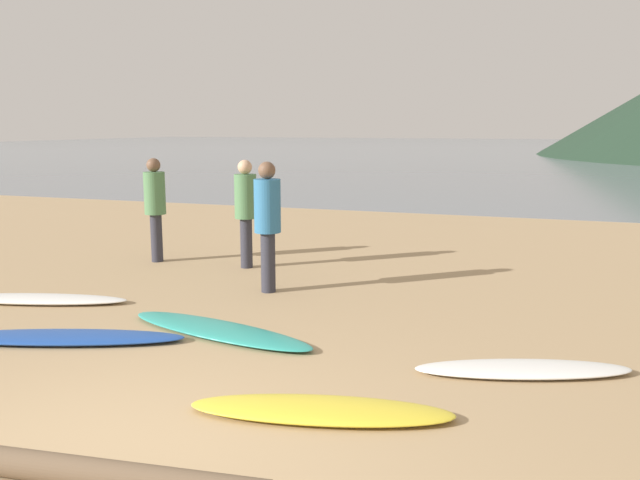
# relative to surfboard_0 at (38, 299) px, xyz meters

# --- Properties ---
(ground_plane) EXTENTS (120.00, 120.00, 0.20)m
(ground_plane) POSITION_rel_surfboard_0_xyz_m (3.36, 6.72, -0.15)
(ground_plane) COLOR tan
(ground_plane) RESTS_ON ground
(ocean_water) EXTENTS (140.00, 100.00, 0.01)m
(ocean_water) POSITION_rel_surfboard_0_xyz_m (3.36, 60.04, -0.05)
(ocean_water) COLOR slate
(ocean_water) RESTS_ON ground
(surfboard_0) EXTENTS (2.35, 1.05, 0.09)m
(surfboard_0) POSITION_rel_surfboard_0_xyz_m (0.00, 0.00, 0.00)
(surfboard_0) COLOR white
(surfboard_0) RESTS_ON ground
(surfboard_1) EXTENTS (2.59, 1.29, 0.10)m
(surfboard_1) POSITION_rel_surfboard_0_xyz_m (1.34, -1.14, 0.00)
(surfboard_1) COLOR #1E479E
(surfboard_1) RESTS_ON ground
(surfboard_2) EXTENTS (2.47, 1.11, 0.09)m
(surfboard_2) POSITION_rel_surfboard_0_xyz_m (2.76, -0.38, -0.00)
(surfboard_2) COLOR teal
(surfboard_2) RESTS_ON ground
(surfboard_3) EXTENTS (2.12, 0.98, 0.10)m
(surfboard_3) POSITION_rel_surfboard_0_xyz_m (4.45, -1.92, 0.00)
(surfboard_3) COLOR yellow
(surfboard_3) RESTS_ON ground
(surfboard_4) EXTENTS (2.00, 1.08, 0.09)m
(surfboard_4) POSITION_rel_surfboard_0_xyz_m (5.89, -0.51, -0.00)
(surfboard_4) COLOR white
(surfboard_4) RESTS_ON ground
(person_0) EXTENTS (0.34, 0.34, 1.69)m
(person_0) POSITION_rel_surfboard_0_xyz_m (1.60, 2.76, 0.95)
(person_0) COLOR #2D2D38
(person_0) RESTS_ON ground
(person_2) EXTENTS (0.34, 0.34, 1.69)m
(person_2) POSITION_rel_surfboard_0_xyz_m (0.01, 2.70, 0.95)
(person_2) COLOR #2D2D38
(person_2) RESTS_ON ground
(person_3) EXTENTS (0.35, 0.35, 1.75)m
(person_3) POSITION_rel_surfboard_0_xyz_m (2.54, 1.47, 0.98)
(person_3) COLOR #2D2D38
(person_3) RESTS_ON ground
(driftwood_log) EXTENTS (2.04, 0.40, 0.19)m
(driftwood_log) POSITION_rel_surfboard_0_xyz_m (3.58, -3.32, 0.05)
(driftwood_log) COLOR brown
(driftwood_log) RESTS_ON ground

